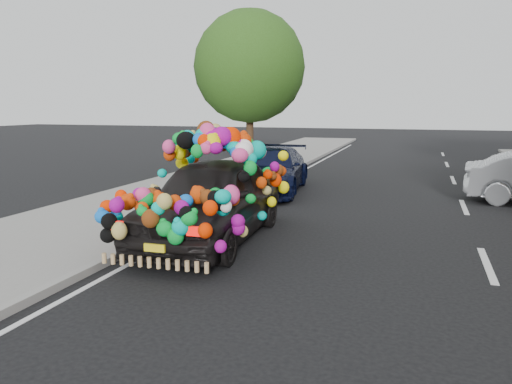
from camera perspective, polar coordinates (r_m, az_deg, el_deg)
ground at (r=9.37m, az=2.35°, el=-6.17°), size 100.00×100.00×0.00m
sidewalk at (r=11.27m, az=-19.20°, el=-3.65°), size 4.00×60.00×0.12m
kerb at (r=10.22m, az=-10.45°, el=-4.58°), size 0.15×60.00×0.13m
lane_markings at (r=9.10m, az=24.90°, el=-7.53°), size 6.00×50.00×0.01m
tree_near_sidewalk at (r=19.26m, az=-0.72°, el=14.11°), size 4.20×4.20×6.13m
plush_art_car at (r=9.63m, az=-5.15°, el=1.28°), size 2.44×4.97×2.24m
navy_sedan at (r=15.12m, az=1.80°, el=2.53°), size 2.32×4.73×1.32m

